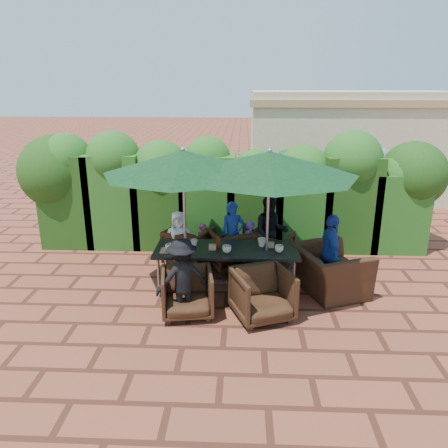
{
  "coord_description": "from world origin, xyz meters",
  "views": [
    {
      "loc": [
        0.24,
        -6.77,
        3.43
      ],
      "look_at": [
        -0.08,
        0.4,
        1.11
      ],
      "focal_mm": 35.0,
      "sensor_mm": 36.0,
      "label": 1
    }
  ],
  "objects_px": {
    "dining_table": "(227,252)",
    "umbrella_left": "(183,162)",
    "chair_far_left": "(189,244)",
    "chair_far_mid": "(233,247)",
    "umbrella_right": "(269,164)",
    "chair_far_right": "(270,249)",
    "chair_near_right": "(263,292)",
    "chair_near_left": "(187,291)",
    "chair_end_right": "(330,264)"
  },
  "relations": [
    {
      "from": "dining_table",
      "to": "chair_far_right",
      "type": "distance_m",
      "value": 1.21
    },
    {
      "from": "chair_far_right",
      "to": "chair_near_left",
      "type": "height_order",
      "value": "chair_far_right"
    },
    {
      "from": "chair_far_right",
      "to": "chair_near_left",
      "type": "relative_size",
      "value": 1.03
    },
    {
      "from": "umbrella_left",
      "to": "chair_near_left",
      "type": "xyz_separation_m",
      "value": [
        0.14,
        -0.93,
        -1.82
      ]
    },
    {
      "from": "dining_table",
      "to": "chair_end_right",
      "type": "xyz_separation_m",
      "value": [
        1.76,
        -0.04,
        -0.16
      ]
    },
    {
      "from": "chair_far_mid",
      "to": "chair_near_right",
      "type": "height_order",
      "value": "chair_far_mid"
    },
    {
      "from": "umbrella_right",
      "to": "chair_far_left",
      "type": "bearing_deg",
      "value": 142.61
    },
    {
      "from": "chair_far_left",
      "to": "chair_near_left",
      "type": "distance_m",
      "value": 1.98
    },
    {
      "from": "umbrella_left",
      "to": "dining_table",
      "type": "bearing_deg",
      "value": -2.18
    },
    {
      "from": "dining_table",
      "to": "umbrella_left",
      "type": "xyz_separation_m",
      "value": [
        -0.71,
        0.03,
        1.54
      ]
    },
    {
      "from": "umbrella_left",
      "to": "chair_near_right",
      "type": "height_order",
      "value": "umbrella_left"
    },
    {
      "from": "dining_table",
      "to": "chair_end_right",
      "type": "relative_size",
      "value": 2.05
    },
    {
      "from": "umbrella_right",
      "to": "chair_far_right",
      "type": "height_order",
      "value": "umbrella_right"
    },
    {
      "from": "chair_near_right",
      "to": "chair_far_right",
      "type": "bearing_deg",
      "value": 62.25
    },
    {
      "from": "chair_end_right",
      "to": "dining_table",
      "type": "bearing_deg",
      "value": 67.85
    },
    {
      "from": "chair_end_right",
      "to": "umbrella_right",
      "type": "bearing_deg",
      "value": 69.4
    },
    {
      "from": "chair_near_left",
      "to": "chair_far_left",
      "type": "bearing_deg",
      "value": 87.15
    },
    {
      "from": "chair_far_mid",
      "to": "chair_near_right",
      "type": "distance_m",
      "value": 1.92
    },
    {
      "from": "chair_far_mid",
      "to": "chair_far_right",
      "type": "distance_m",
      "value": 0.7
    },
    {
      "from": "chair_far_mid",
      "to": "umbrella_right",
      "type": "bearing_deg",
      "value": 98.75
    },
    {
      "from": "umbrella_left",
      "to": "chair_far_right",
      "type": "distance_m",
      "value": 2.5
    },
    {
      "from": "umbrella_right",
      "to": "chair_far_right",
      "type": "bearing_deg",
      "value": 82.77
    },
    {
      "from": "chair_far_right",
      "to": "chair_near_right",
      "type": "relative_size",
      "value": 0.96
    },
    {
      "from": "chair_near_right",
      "to": "chair_near_left",
      "type": "bearing_deg",
      "value": 156.14
    },
    {
      "from": "umbrella_left",
      "to": "chair_far_right",
      "type": "bearing_deg",
      "value": 29.33
    },
    {
      "from": "dining_table",
      "to": "chair_near_right",
      "type": "distance_m",
      "value": 1.15
    },
    {
      "from": "umbrella_right",
      "to": "chair_end_right",
      "type": "relative_size",
      "value": 2.41
    },
    {
      "from": "umbrella_left",
      "to": "chair_near_right",
      "type": "bearing_deg",
      "value": -37.49
    },
    {
      "from": "dining_table",
      "to": "umbrella_left",
      "type": "height_order",
      "value": "umbrella_left"
    },
    {
      "from": "chair_far_left",
      "to": "chair_end_right",
      "type": "relative_size",
      "value": 0.7
    },
    {
      "from": "chair_far_right",
      "to": "chair_near_right",
      "type": "height_order",
      "value": "chair_near_right"
    },
    {
      "from": "chair_far_mid",
      "to": "chair_near_left",
      "type": "bearing_deg",
      "value": 46.88
    },
    {
      "from": "chair_far_left",
      "to": "chair_far_mid",
      "type": "height_order",
      "value": "chair_far_mid"
    },
    {
      "from": "umbrella_left",
      "to": "chair_far_left",
      "type": "distance_m",
      "value": 2.08
    },
    {
      "from": "chair_far_left",
      "to": "chair_end_right",
      "type": "distance_m",
      "value": 2.77
    },
    {
      "from": "umbrella_left",
      "to": "chair_near_left",
      "type": "bearing_deg",
      "value": -81.59
    },
    {
      "from": "chair_far_mid",
      "to": "chair_near_right",
      "type": "xyz_separation_m",
      "value": [
        0.49,
        -1.86,
        -0.01
      ]
    },
    {
      "from": "chair_far_left",
      "to": "chair_near_left",
      "type": "bearing_deg",
      "value": 118.98
    },
    {
      "from": "dining_table",
      "to": "chair_far_left",
      "type": "distance_m",
      "value": 1.34
    },
    {
      "from": "umbrella_right",
      "to": "chair_far_mid",
      "type": "bearing_deg",
      "value": 121.73
    },
    {
      "from": "dining_table",
      "to": "umbrella_left",
      "type": "relative_size",
      "value": 0.92
    },
    {
      "from": "chair_near_right",
      "to": "chair_end_right",
      "type": "xyz_separation_m",
      "value": [
        1.18,
        0.92,
        0.1
      ]
    },
    {
      "from": "umbrella_right",
      "to": "chair_far_right",
      "type": "relative_size",
      "value": 3.53
    },
    {
      "from": "chair_far_mid",
      "to": "chair_end_right",
      "type": "height_order",
      "value": "chair_end_right"
    },
    {
      "from": "chair_far_left",
      "to": "chair_end_right",
      "type": "height_order",
      "value": "chair_end_right"
    },
    {
      "from": "dining_table",
      "to": "umbrella_right",
      "type": "xyz_separation_m",
      "value": [
        0.68,
        -0.05,
        1.54
      ]
    },
    {
      "from": "umbrella_right",
      "to": "chair_far_right",
      "type": "xyz_separation_m",
      "value": [
        0.12,
        0.92,
        -1.81
      ]
    },
    {
      "from": "umbrella_right",
      "to": "chair_far_left",
      "type": "height_order",
      "value": "umbrella_right"
    },
    {
      "from": "chair_near_right",
      "to": "umbrella_right",
      "type": "bearing_deg",
      "value": 62.86
    },
    {
      "from": "dining_table",
      "to": "chair_near_right",
      "type": "height_order",
      "value": "chair_near_right"
    }
  ]
}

